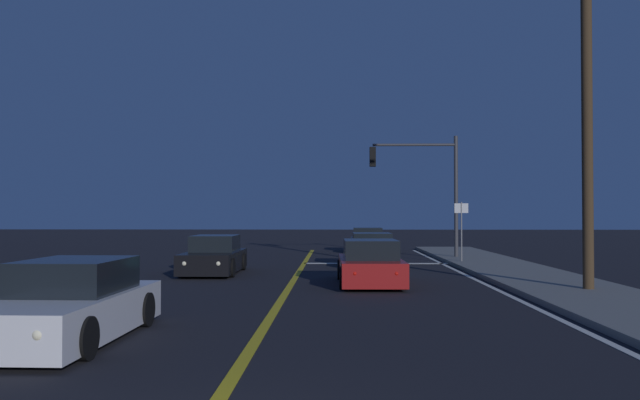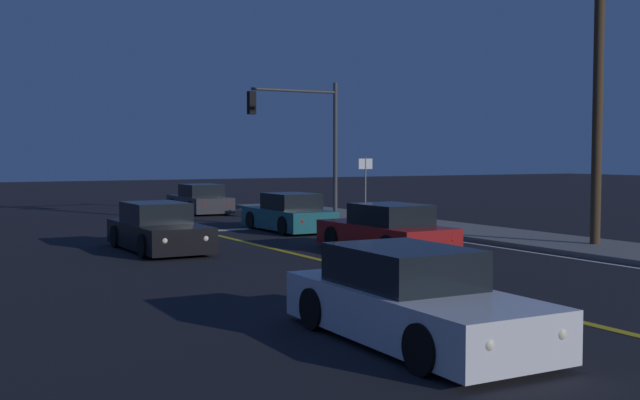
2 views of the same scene
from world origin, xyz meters
The scene contains 12 objects.
sidewalk_right centered at (7.65, 11.92, 0.07)m, with size 3.20×42.92×0.15m, color slate.
lane_line_center centered at (0.00, 11.92, 0.01)m, with size 0.20×40.53×0.01m, color gold.
lane_line_edge_right centered at (5.80, 11.92, 0.01)m, with size 0.16×40.53×0.01m, color silver.
stop_bar centered at (3.02, 22.34, 0.01)m, with size 6.05×0.50×0.01m, color silver.
car_side_waiting_red centered at (2.36, 14.24, 0.58)m, with size 1.94×4.48×1.34m.
car_lead_oncoming_charcoal centered at (3.09, 30.60, 0.58)m, with size 1.99×4.55×1.34m.
car_mid_block_black centered at (-2.97, 17.70, 0.58)m, with size 1.87×4.46×1.34m.
car_parked_curb_white centered at (-3.11, 5.55, 0.58)m, with size 1.95×4.59×1.34m.
car_distant_tail_teal centered at (2.78, 20.94, 0.58)m, with size 1.84×4.25×1.34m.
traffic_signal_near_right centered at (5.40, 24.64, 3.79)m, with size 4.04×0.28×5.67m.
utility_pole_right centered at (7.95, 11.96, 5.37)m, with size 1.53×0.28×10.34m.
street_sign_corner centered at (6.55, 21.84, 1.73)m, with size 0.56×0.14×2.59m.
Camera 1 is at (1.33, -5.26, 2.12)m, focal length 36.57 mm.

